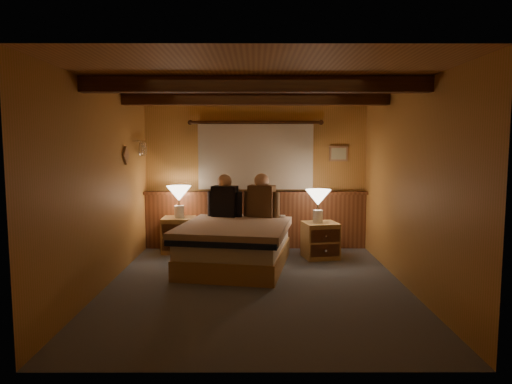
{
  "coord_description": "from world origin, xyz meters",
  "views": [
    {
      "loc": [
        -0.01,
        -5.35,
        1.7
      ],
      "look_at": [
        0.0,
        0.4,
        1.1
      ],
      "focal_mm": 32.0,
      "sensor_mm": 36.0,
      "label": 1
    }
  ],
  "objects_px": {
    "nightstand_right": "(320,240)",
    "person_left": "(225,199)",
    "nightstand_left": "(179,235)",
    "person_right": "(262,199)",
    "lamp_left": "(179,195)",
    "bed": "(236,244)",
    "duffel_bag": "(198,252)",
    "lamp_right": "(318,199)"
  },
  "relations": [
    {
      "from": "bed",
      "to": "lamp_right",
      "type": "bearing_deg",
      "value": 32.09
    },
    {
      "from": "lamp_left",
      "to": "person_left",
      "type": "height_order",
      "value": "person_left"
    },
    {
      "from": "bed",
      "to": "person_left",
      "type": "relative_size",
      "value": 3.04
    },
    {
      "from": "lamp_left",
      "to": "person_right",
      "type": "relative_size",
      "value": 0.74
    },
    {
      "from": "nightstand_left",
      "to": "person_right",
      "type": "xyz_separation_m",
      "value": [
        1.3,
        -0.32,
        0.61
      ]
    },
    {
      "from": "lamp_left",
      "to": "lamp_right",
      "type": "distance_m",
      "value": 2.16
    },
    {
      "from": "duffel_bag",
      "to": "person_left",
      "type": "bearing_deg",
      "value": 43.62
    },
    {
      "from": "bed",
      "to": "nightstand_left",
      "type": "height_order",
      "value": "bed"
    },
    {
      "from": "nightstand_left",
      "to": "duffel_bag",
      "type": "relative_size",
      "value": 0.93
    },
    {
      "from": "nightstand_left",
      "to": "nightstand_right",
      "type": "bearing_deg",
      "value": -10.63
    },
    {
      "from": "nightstand_left",
      "to": "person_right",
      "type": "relative_size",
      "value": 0.82
    },
    {
      "from": "lamp_left",
      "to": "lamp_right",
      "type": "relative_size",
      "value": 1.01
    },
    {
      "from": "person_right",
      "to": "lamp_right",
      "type": "bearing_deg",
      "value": 13.11
    },
    {
      "from": "duffel_bag",
      "to": "bed",
      "type": "bearing_deg",
      "value": -23.16
    },
    {
      "from": "lamp_left",
      "to": "duffel_bag",
      "type": "bearing_deg",
      "value": -61.98
    },
    {
      "from": "duffel_bag",
      "to": "nightstand_left",
      "type": "bearing_deg",
      "value": 111.31
    },
    {
      "from": "lamp_right",
      "to": "nightstand_left",
      "type": "bearing_deg",
      "value": 169.65
    },
    {
      "from": "bed",
      "to": "person_right",
      "type": "relative_size",
      "value": 2.96
    },
    {
      "from": "lamp_right",
      "to": "person_right",
      "type": "relative_size",
      "value": 0.73
    },
    {
      "from": "nightstand_right",
      "to": "lamp_right",
      "type": "bearing_deg",
      "value": 176.1
    },
    {
      "from": "person_left",
      "to": "lamp_right",
      "type": "bearing_deg",
      "value": 9.84
    },
    {
      "from": "lamp_right",
      "to": "lamp_left",
      "type": "bearing_deg",
      "value": 170.01
    },
    {
      "from": "person_right",
      "to": "duffel_bag",
      "type": "distance_m",
      "value": 1.23
    },
    {
      "from": "lamp_left",
      "to": "lamp_right",
      "type": "height_order",
      "value": "lamp_left"
    },
    {
      "from": "nightstand_left",
      "to": "person_left",
      "type": "height_order",
      "value": "person_left"
    },
    {
      "from": "nightstand_right",
      "to": "person_left",
      "type": "height_order",
      "value": "person_left"
    },
    {
      "from": "person_left",
      "to": "person_right",
      "type": "relative_size",
      "value": 0.98
    },
    {
      "from": "lamp_left",
      "to": "nightstand_left",
      "type": "bearing_deg",
      "value": 130.65
    },
    {
      "from": "nightstand_right",
      "to": "lamp_right",
      "type": "xyz_separation_m",
      "value": [
        -0.04,
        -0.01,
        0.62
      ]
    },
    {
      "from": "bed",
      "to": "lamp_left",
      "type": "xyz_separation_m",
      "value": [
        -0.92,
        0.86,
        0.58
      ]
    },
    {
      "from": "person_left",
      "to": "duffel_bag",
      "type": "height_order",
      "value": "person_left"
    },
    {
      "from": "lamp_left",
      "to": "person_right",
      "type": "height_order",
      "value": "person_right"
    },
    {
      "from": "duffel_bag",
      "to": "lamp_right",
      "type": "bearing_deg",
      "value": 3.65
    },
    {
      "from": "bed",
      "to": "nightstand_left",
      "type": "xyz_separation_m",
      "value": [
        -0.94,
        0.88,
        -0.04
      ]
    },
    {
      "from": "nightstand_right",
      "to": "bed",
      "type": "bearing_deg",
      "value": -169.81
    },
    {
      "from": "nightstand_right",
      "to": "duffel_bag",
      "type": "xyz_separation_m",
      "value": [
        -1.8,
        -0.34,
        -0.09
      ]
    },
    {
      "from": "bed",
      "to": "person_right",
      "type": "distance_m",
      "value": 0.88
    },
    {
      "from": "lamp_left",
      "to": "person_left",
      "type": "bearing_deg",
      "value": -20.05
    },
    {
      "from": "lamp_left",
      "to": "duffel_bag",
      "type": "distance_m",
      "value": 1.08
    },
    {
      "from": "nightstand_left",
      "to": "person_left",
      "type": "xyz_separation_m",
      "value": [
        0.75,
        -0.28,
        0.6
      ]
    },
    {
      "from": "nightstand_left",
      "to": "lamp_left",
      "type": "bearing_deg",
      "value": -49.98
    },
    {
      "from": "nightstand_left",
      "to": "duffel_bag",
      "type": "bearing_deg",
      "value": -62.27
    }
  ]
}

